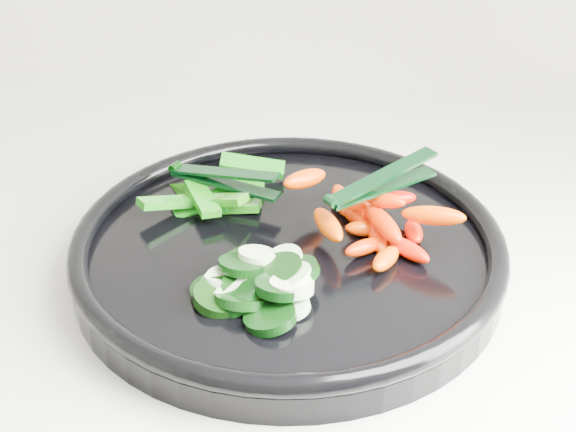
# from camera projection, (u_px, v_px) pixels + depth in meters

# --- Properties ---
(veggie_tray) EXTENTS (0.49, 0.49, 0.04)m
(veggie_tray) POSITION_uv_depth(u_px,v_px,m) (288.00, 250.00, 0.70)
(veggie_tray) COLOR black
(veggie_tray) RESTS_ON counter
(cucumber_pile) EXTENTS (0.11, 0.12, 0.04)m
(cucumber_pile) POSITION_uv_depth(u_px,v_px,m) (253.00, 284.00, 0.63)
(cucumber_pile) COLOR black
(cucumber_pile) RESTS_ON veggie_tray
(carrot_pile) EXTENTS (0.17, 0.15, 0.05)m
(carrot_pile) POSITION_uv_depth(u_px,v_px,m) (371.00, 219.00, 0.70)
(carrot_pile) COLOR red
(carrot_pile) RESTS_ON veggie_tray
(pepper_pile) EXTENTS (0.12, 0.12, 0.03)m
(pepper_pile) POSITION_uv_depth(u_px,v_px,m) (217.00, 193.00, 0.75)
(pepper_pile) COLOR #0A6D10
(pepper_pile) RESTS_ON veggie_tray
(tong_carrot) EXTENTS (0.09, 0.09, 0.02)m
(tong_carrot) POSITION_uv_depth(u_px,v_px,m) (379.00, 183.00, 0.69)
(tong_carrot) COLOR black
(tong_carrot) RESTS_ON carrot_pile
(tong_pepper) EXTENTS (0.11, 0.05, 0.02)m
(tong_pepper) POSITION_uv_depth(u_px,v_px,m) (221.00, 178.00, 0.74)
(tong_pepper) COLOR black
(tong_pepper) RESTS_ON pepper_pile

